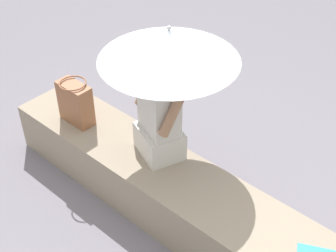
{
  "coord_description": "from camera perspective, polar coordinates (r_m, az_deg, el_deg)",
  "views": [
    {
      "loc": [
        1.56,
        -1.85,
        2.79
      ],
      "look_at": [
        -0.13,
        0.05,
        0.78
      ],
      "focal_mm": 50.54,
      "sensor_mm": 36.0,
      "label": 1
    }
  ],
  "objects": [
    {
      "name": "parasol",
      "position": [
        3.09,
        0.12,
        9.72
      ],
      "size": [
        0.95,
        0.95,
        1.02
      ],
      "color": "#B7B7BC",
      "rests_on": "stone_bench"
    },
    {
      "name": "ground_plane",
      "position": [
        3.7,
        0.99,
        -10.73
      ],
      "size": [
        14.0,
        14.0,
        0.0
      ],
      "primitive_type": "plane",
      "color": "slate"
    },
    {
      "name": "stone_bench",
      "position": [
        3.54,
        1.03,
        -8.47
      ],
      "size": [
        3.12,
        0.55,
        0.43
      ],
      "primitive_type": "cube",
      "color": "gray",
      "rests_on": "ground"
    },
    {
      "name": "person_seated",
      "position": [
        3.33,
        -1.08,
        1.87
      ],
      "size": [
        0.51,
        0.39,
        0.9
      ],
      "color": "beige",
      "rests_on": "stone_bench"
    },
    {
      "name": "handbag_black",
      "position": [
        3.83,
        -11.1,
        2.79
      ],
      "size": [
        0.29,
        0.22,
        0.37
      ],
      "color": "brown",
      "rests_on": "stone_bench"
    }
  ]
}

